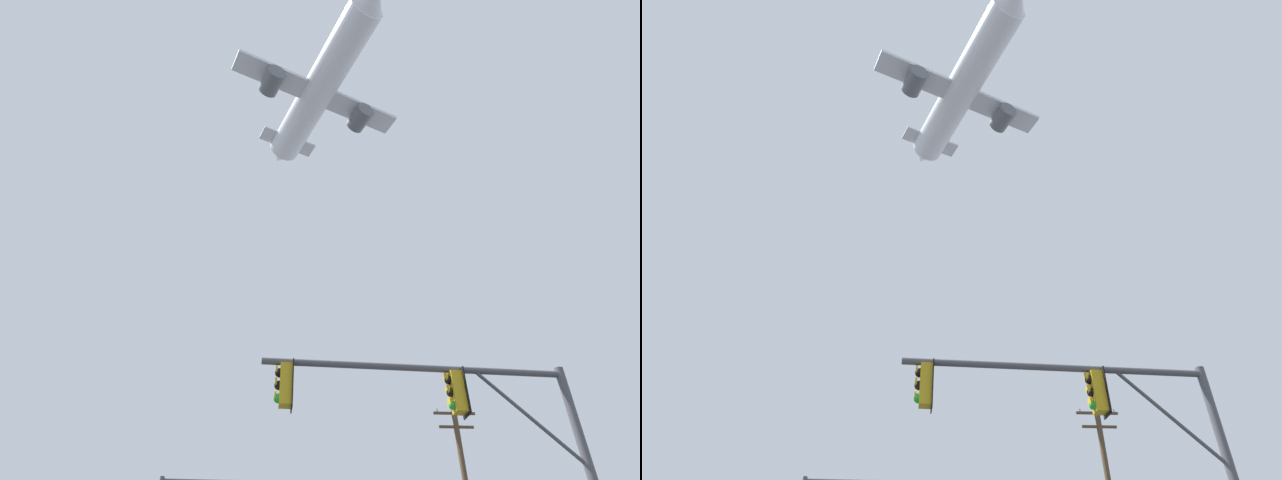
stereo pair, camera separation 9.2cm
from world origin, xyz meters
TOP-DOWN VIEW (x-y plane):
  - signal_pole_near at (3.58, 6.63)m, footprint 6.92×0.67m
  - airplane at (1.52, 26.02)m, footprint 16.84×21.81m

SIDE VIEW (x-z plane):
  - signal_pole_near at x=3.58m, z-range 1.59..7.67m
  - airplane at x=1.52m, z-range 41.01..47.19m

